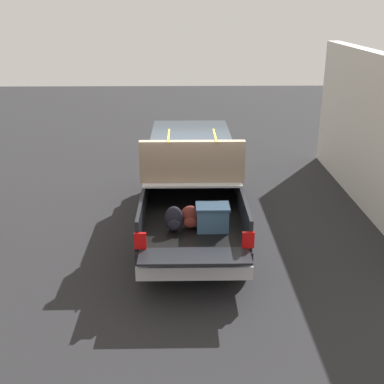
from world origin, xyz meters
TOP-DOWN VIEW (x-y plane):
  - ground_plane at (0.00, 0.00)m, footprint 40.00×40.00m
  - pickup_truck at (0.38, -0.00)m, footprint 6.05×2.06m
  - building_facade at (1.23, -4.28)m, footprint 8.09×0.36m

SIDE VIEW (x-z plane):
  - ground_plane at x=0.00m, z-range 0.00..0.00m
  - pickup_truck at x=0.38m, z-range -0.13..2.10m
  - building_facade at x=1.23m, z-range 0.00..3.60m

